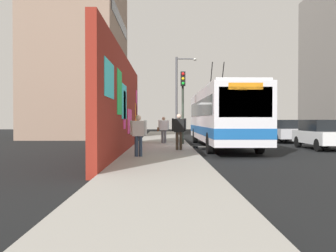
{
  "coord_description": "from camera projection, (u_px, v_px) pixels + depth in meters",
  "views": [
    {
      "loc": [
        -20.26,
        1.47,
        1.57
      ],
      "look_at": [
        -0.34,
        1.24,
        1.23
      ],
      "focal_mm": 38.25,
      "sensor_mm": 36.0,
      "label": 1
    }
  ],
  "objects": [
    {
      "name": "street_lamp",
      "position": [
        179.0,
        91.0,
        28.91
      ],
      "size": [
        0.44,
        1.73,
        6.51
      ],
      "color": "#4C4C51",
      "rests_on": "sidewalk_slab"
    },
    {
      "name": "pedestrian_midblock",
      "position": [
        164.0,
        128.0,
        21.88
      ],
      "size": [
        0.22,
        0.73,
        1.61
      ],
      "color": "#595960",
      "rests_on": "sidewalk_slab"
    },
    {
      "name": "parked_car_silver",
      "position": [
        283.0,
        130.0,
        25.47
      ],
      "size": [
        4.82,
        1.88,
        1.58
      ],
      "color": "#B7B7BC",
      "rests_on": "ground_plane"
    },
    {
      "name": "building_far_left",
      "position": [
        81.0,
        58.0,
        33.39
      ],
      "size": [
        13.03,
        7.31,
        14.82
      ],
      "color": "gray",
      "rests_on": "ground_plane"
    },
    {
      "name": "curbside_puddle",
      "position": [
        200.0,
        147.0,
        20.47
      ],
      "size": [
        1.65,
        1.65,
        0.0
      ],
      "primitive_type": "cylinder",
      "color": "black",
      "rests_on": "ground_plane"
    },
    {
      "name": "sidewalk_slab",
      "position": [
        162.0,
        146.0,
        20.28
      ],
      "size": [
        48.0,
        3.2,
        0.15
      ],
      "primitive_type": "cube",
      "color": "#9E9B93",
      "rests_on": "ground_plane"
    },
    {
      "name": "city_bus",
      "position": [
        221.0,
        115.0,
        20.37
      ],
      "size": [
        12.22,
        2.57,
        5.07
      ],
      "color": "silver",
      "rests_on": "ground_plane"
    },
    {
      "name": "parked_car_navy",
      "position": [
        259.0,
        128.0,
        31.68
      ],
      "size": [
        4.58,
        1.94,
        1.58
      ],
      "color": "navy",
      "rests_on": "ground_plane"
    },
    {
      "name": "pedestrian_at_curb",
      "position": [
        179.0,
        129.0,
        16.94
      ],
      "size": [
        0.23,
        0.68,
        1.71
      ],
      "color": "#3F3326",
      "rests_on": "sidewalk_slab"
    },
    {
      "name": "traffic_light",
      "position": [
        183.0,
        95.0,
        21.06
      ],
      "size": [
        0.49,
        0.28,
        4.28
      ],
      "color": "#2D382D",
      "rests_on": "sidewalk_slab"
    },
    {
      "name": "ground_plane",
      "position": [
        190.0,
        148.0,
        20.3
      ],
      "size": [
        80.0,
        80.0,
        0.0
      ],
      "primitive_type": "plane",
      "color": "black"
    },
    {
      "name": "parked_car_white",
      "position": [
        322.0,
        134.0,
        19.08
      ],
      "size": [
        4.07,
        1.83,
        1.58
      ],
      "color": "white",
      "rests_on": "ground_plane"
    },
    {
      "name": "graffiti_wall",
      "position": [
        123.0,
        105.0,
        16.32
      ],
      "size": [
        14.18,
        0.32,
        4.48
      ],
      "color": "maroon",
      "rests_on": "ground_plane"
    },
    {
      "name": "pedestrian_near_wall",
      "position": [
        138.0,
        132.0,
        13.88
      ],
      "size": [
        0.22,
        0.65,
        1.6
      ],
      "color": "#2D3F59",
      "rests_on": "sidewalk_slab"
    }
  ]
}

